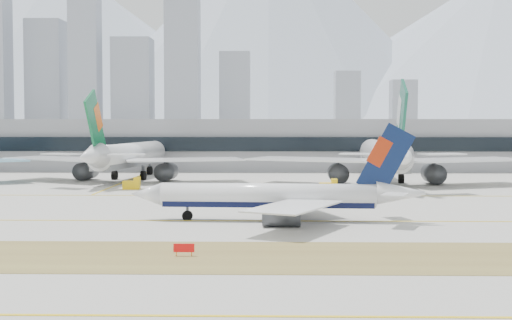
{
  "coord_description": "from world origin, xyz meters",
  "views": [
    {
      "loc": [
        3.46,
        -105.88,
        14.06
      ],
      "look_at": [
        0.93,
        18.0,
        7.5
      ],
      "focal_mm": 50.0,
      "sensor_mm": 36.0,
      "label": 1
    }
  ],
  "objects_px": {
    "widebody_eva": "(127,157)",
    "terminal": "(259,144)",
    "widebody_cathay": "(385,157)",
    "taxiing_airliner": "(279,197)"
  },
  "relations": [
    {
      "from": "widebody_eva",
      "to": "terminal",
      "type": "xyz_separation_m",
      "value": [
        31.39,
        48.5,
        1.83
      ]
    },
    {
      "from": "widebody_cathay",
      "to": "terminal",
      "type": "height_order",
      "value": "widebody_cathay"
    },
    {
      "from": "widebody_eva",
      "to": "widebody_cathay",
      "type": "height_order",
      "value": "widebody_cathay"
    },
    {
      "from": "taxiing_airliner",
      "to": "widebody_eva",
      "type": "height_order",
      "value": "widebody_eva"
    },
    {
      "from": "taxiing_airliner",
      "to": "widebody_eva",
      "type": "bearing_deg",
      "value": -59.76
    },
    {
      "from": "taxiing_airliner",
      "to": "widebody_eva",
      "type": "xyz_separation_m",
      "value": [
        -36.02,
        71.01,
        2.25
      ]
    },
    {
      "from": "widebody_cathay",
      "to": "terminal",
      "type": "distance_m",
      "value": 64.0
    },
    {
      "from": "taxiing_airliner",
      "to": "widebody_eva",
      "type": "distance_m",
      "value": 79.66
    },
    {
      "from": "widebody_cathay",
      "to": "widebody_eva",
      "type": "bearing_deg",
      "value": 83.56
    },
    {
      "from": "widebody_eva",
      "to": "widebody_cathay",
      "type": "relative_size",
      "value": 0.92
    }
  ]
}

